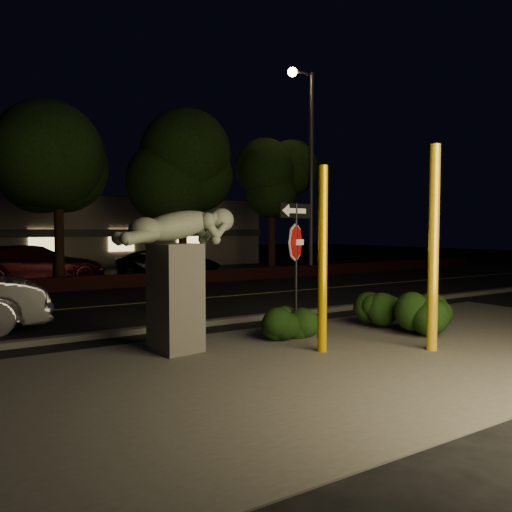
% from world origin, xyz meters
% --- Properties ---
extents(ground, '(90.00, 90.00, 0.00)m').
position_xyz_m(ground, '(0.00, 10.00, 0.00)').
color(ground, black).
rests_on(ground, ground).
extents(patio, '(14.00, 6.00, 0.02)m').
position_xyz_m(patio, '(0.00, -1.00, 0.01)').
color(patio, '#4C4944').
rests_on(patio, ground).
extents(road, '(80.00, 8.00, 0.01)m').
position_xyz_m(road, '(0.00, 7.00, 0.01)').
color(road, black).
rests_on(road, ground).
extents(lane_marking, '(80.00, 0.12, 0.00)m').
position_xyz_m(lane_marking, '(0.00, 7.00, 0.02)').
color(lane_marking, '#B6B349').
rests_on(lane_marking, road).
extents(curb, '(80.00, 0.25, 0.12)m').
position_xyz_m(curb, '(0.00, 2.90, 0.06)').
color(curb, '#4C4944').
rests_on(curb, ground).
extents(brick_wall, '(40.00, 0.35, 0.50)m').
position_xyz_m(brick_wall, '(0.00, 11.30, 0.25)').
color(brick_wall, '#3F1415').
rests_on(brick_wall, ground).
extents(parking_lot, '(40.00, 12.00, 0.01)m').
position_xyz_m(parking_lot, '(0.00, 17.00, 0.01)').
color(parking_lot, black).
rests_on(parking_lot, ground).
extents(building, '(22.00, 10.20, 4.00)m').
position_xyz_m(building, '(0.00, 24.99, 2.00)').
color(building, '#71675A').
rests_on(building, ground).
extents(tree_far_b, '(5.20, 5.20, 8.41)m').
position_xyz_m(tree_far_b, '(-2.50, 13.20, 6.05)').
color(tree_far_b, black).
rests_on(tree_far_b, ground).
extents(tree_far_c, '(4.80, 4.80, 7.84)m').
position_xyz_m(tree_far_c, '(2.50, 12.80, 5.66)').
color(tree_far_c, black).
rests_on(tree_far_c, ground).
extents(tree_far_d, '(4.40, 4.40, 7.42)m').
position_xyz_m(tree_far_d, '(7.50, 13.30, 5.42)').
color(tree_far_d, black).
rests_on(tree_far_d, ground).
extents(yellow_pole_left, '(0.16, 0.16, 3.30)m').
position_xyz_m(yellow_pole_left, '(-0.68, -0.42, 1.65)').
color(yellow_pole_left, '#E5A400').
rests_on(yellow_pole_left, ground).
extents(yellow_pole_right, '(0.18, 0.18, 3.67)m').
position_xyz_m(yellow_pole_right, '(1.05, -1.39, 1.84)').
color(yellow_pole_right, yellow).
rests_on(yellow_pole_right, ground).
extents(signpost, '(0.90, 0.22, 2.69)m').
position_xyz_m(signpost, '(-0.36, 0.79, 1.92)').
color(signpost, black).
rests_on(signpost, ground).
extents(sculpture, '(2.42, 1.05, 2.58)m').
position_xyz_m(sculpture, '(-2.82, 0.98, 1.59)').
color(sculpture, '#4C4944').
rests_on(sculpture, ground).
extents(hedge_center, '(1.83, 1.22, 0.87)m').
position_xyz_m(hedge_center, '(-0.39, 0.90, 0.44)').
color(hedge_center, black).
rests_on(hedge_center, ground).
extents(hedge_right, '(1.67, 1.21, 0.98)m').
position_xyz_m(hedge_right, '(2.03, 0.57, 0.49)').
color(hedge_right, black).
rests_on(hedge_right, ground).
extents(hedge_far_right, '(1.36, 0.94, 0.88)m').
position_xyz_m(hedge_far_right, '(2.14, -0.39, 0.44)').
color(hedge_far_right, black).
rests_on(hedge_far_right, ground).
extents(streetlight, '(1.44, 0.42, 9.57)m').
position_xyz_m(streetlight, '(8.32, 11.49, 5.69)').
color(streetlight, '#4B4B50').
rests_on(streetlight, ground).
extents(parked_car_darkred, '(5.39, 2.19, 1.56)m').
position_xyz_m(parked_car_darkred, '(-3.19, 14.43, 0.78)').
color(parked_car_darkred, '#400B12').
rests_on(parked_car_darkred, ground).
extents(parked_car_dark, '(5.24, 3.82, 1.32)m').
position_xyz_m(parked_car_dark, '(2.54, 14.46, 0.66)').
color(parked_car_dark, black).
rests_on(parked_car_dark, ground).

